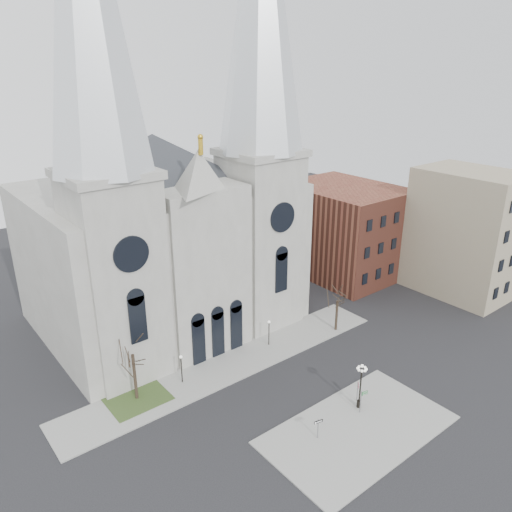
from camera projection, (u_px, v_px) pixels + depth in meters
ground at (298, 416)px, 48.19m from camera, size 160.00×160.00×0.00m
sidewalk_near at (358, 430)px, 46.26m from camera, size 18.00×10.00×0.14m
sidewalk_far at (231, 365)px, 56.17m from camera, size 40.00×6.00×0.14m
grass_patch at (137, 398)px, 50.51m from camera, size 6.00×5.00×0.18m
cathedral at (168, 185)px, 58.07m from camera, size 33.00×26.66×54.00m
bg_building_brick at (343, 230)px, 79.05m from camera, size 14.00×18.00×14.00m
bg_building_tan at (465, 233)px, 71.31m from camera, size 10.00×14.00×18.00m
tree_left at (132, 352)px, 48.50m from camera, size 3.20×3.20×7.50m
tree_right at (338, 299)px, 61.81m from camera, size 3.20×3.20×6.00m
ped_lamp_left at (181, 364)px, 52.23m from camera, size 0.32×0.32×3.26m
ped_lamp_right at (269, 329)px, 59.19m from camera, size 0.32×0.32×3.26m
stop_sign at (358, 387)px, 49.55m from camera, size 0.74×0.36×2.23m
globe_lamp at (361, 381)px, 48.06m from camera, size 1.16×1.16×4.93m
one_way_sign at (318, 425)px, 44.67m from camera, size 0.88×0.25×2.05m
street_name_sign at (361, 400)px, 47.97m from camera, size 0.76×0.21×2.41m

